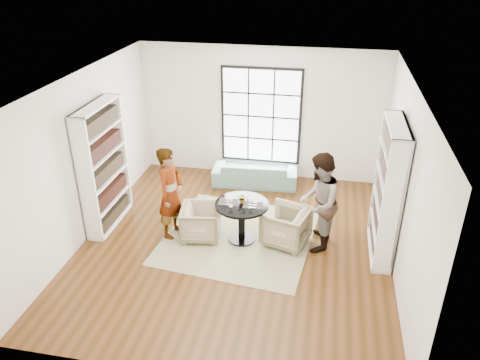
% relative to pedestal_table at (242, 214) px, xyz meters
% --- Properties ---
extents(ground, '(6.00, 6.00, 0.00)m').
position_rel_pedestal_table_xyz_m(ground, '(-0.09, -0.16, -0.56)').
color(ground, '#592F15').
extents(room_shell, '(6.00, 6.01, 6.00)m').
position_rel_pedestal_table_xyz_m(room_shell, '(-0.09, 0.38, 0.70)').
color(room_shell, silver).
rests_on(room_shell, ground).
extents(rug, '(2.92, 2.92, 0.01)m').
position_rel_pedestal_table_xyz_m(rug, '(-0.07, 0.08, -0.55)').
color(rug, tan).
rests_on(rug, ground).
extents(pedestal_table, '(0.97, 0.97, 0.77)m').
position_rel_pedestal_table_xyz_m(pedestal_table, '(0.00, 0.00, 0.00)').
color(pedestal_table, black).
rests_on(pedestal_table, ground).
extents(sofa, '(1.94, 0.86, 0.55)m').
position_rel_pedestal_table_xyz_m(sofa, '(-0.13, 2.29, -0.28)').
color(sofa, slate).
rests_on(sofa, ground).
extents(armchair_left, '(0.81, 0.79, 0.65)m').
position_rel_pedestal_table_xyz_m(armchair_left, '(-0.76, -0.05, -0.24)').
color(armchair_left, tan).
rests_on(armchair_left, ground).
extents(armchair_right, '(0.95, 0.94, 0.70)m').
position_rel_pedestal_table_xyz_m(armchair_right, '(0.80, 0.07, -0.21)').
color(armchair_right, tan).
rests_on(armchair_right, ground).
extents(person_left, '(0.54, 0.71, 1.75)m').
position_rel_pedestal_table_xyz_m(person_left, '(-1.31, -0.05, 0.32)').
color(person_left, gray).
rests_on(person_left, ground).
extents(person_right, '(0.75, 0.93, 1.81)m').
position_rel_pedestal_table_xyz_m(person_right, '(1.35, 0.07, 0.35)').
color(person_right, gray).
rests_on(person_right, ground).
extents(placemat_left, '(0.35, 0.27, 0.01)m').
position_rel_pedestal_table_xyz_m(placemat_left, '(-0.25, 0.01, 0.22)').
color(placemat_left, black).
rests_on(placemat_left, pedestal_table).
extents(placemat_right, '(0.35, 0.27, 0.01)m').
position_rel_pedestal_table_xyz_m(placemat_right, '(0.20, -0.02, 0.22)').
color(placemat_right, black).
rests_on(placemat_right, pedestal_table).
extents(cutlery_left, '(0.15, 0.22, 0.01)m').
position_rel_pedestal_table_xyz_m(cutlery_left, '(-0.25, 0.01, 0.22)').
color(cutlery_left, silver).
rests_on(cutlery_left, placemat_left).
extents(cutlery_right, '(0.15, 0.22, 0.01)m').
position_rel_pedestal_table_xyz_m(cutlery_right, '(0.20, -0.02, 0.22)').
color(cutlery_right, silver).
rests_on(cutlery_right, placemat_right).
extents(wine_glass_left, '(0.08, 0.08, 0.18)m').
position_rel_pedestal_table_xyz_m(wine_glass_left, '(-0.17, -0.13, 0.34)').
color(wine_glass_left, silver).
rests_on(wine_glass_left, pedestal_table).
extents(wine_glass_right, '(0.08, 0.08, 0.17)m').
position_rel_pedestal_table_xyz_m(wine_glass_right, '(0.18, -0.09, 0.34)').
color(wine_glass_right, silver).
rests_on(wine_glass_right, pedestal_table).
extents(flower_centerpiece, '(0.18, 0.16, 0.19)m').
position_rel_pedestal_table_xyz_m(flower_centerpiece, '(0.00, 0.02, 0.31)').
color(flower_centerpiece, gray).
rests_on(flower_centerpiece, pedestal_table).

